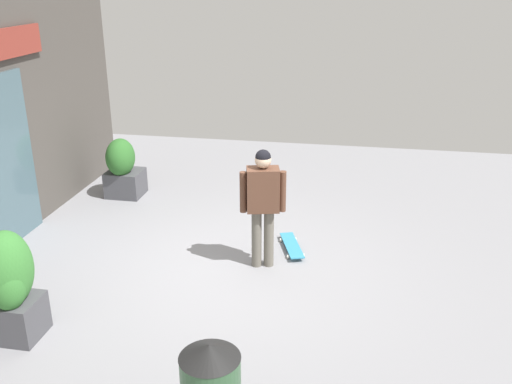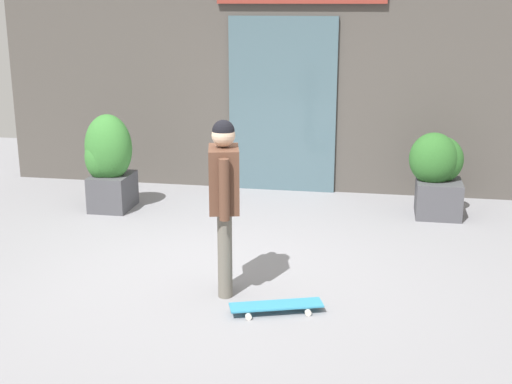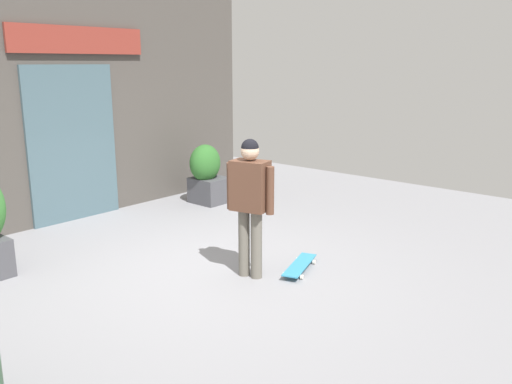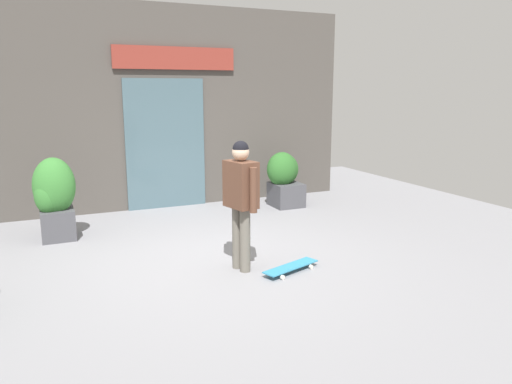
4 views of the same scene
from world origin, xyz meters
name	(u,v)px [view 4 (image 4 of 4)]	position (x,y,z in m)	size (l,w,h in m)	color
ground_plane	(214,260)	(0.00, 0.00, 0.00)	(12.00, 12.00, 0.00)	gray
building_facade	(153,109)	(0.01, 3.31, 1.83)	(7.62, 0.31, 3.69)	#4C4742
skateboarder	(241,193)	(0.19, -0.46, 0.97)	(0.35, 0.57, 1.60)	#666056
skateboard	(291,267)	(0.71, -0.78, 0.06)	(0.82, 0.44, 0.08)	teal
planter_box_left	(53,196)	(-1.84, 1.85, 0.65)	(0.60, 0.61, 1.22)	#47474C
planter_box_right	(284,176)	(2.23, 2.36, 0.58)	(0.66, 0.59, 1.04)	#47474C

